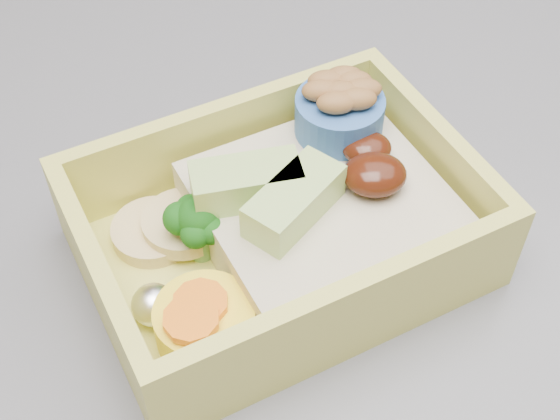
{
  "coord_description": "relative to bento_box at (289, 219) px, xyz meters",
  "views": [
    {
      "loc": [
        -0.13,
        -0.24,
        1.24
      ],
      "look_at": [
        -0.12,
        0.01,
        0.96
      ],
      "focal_mm": 50.0,
      "sensor_mm": 36.0,
      "label": 1
    }
  ],
  "objects": [
    {
      "name": "bento_box",
      "position": [
        0.0,
        0.0,
        0.0
      ],
      "size": [
        0.23,
        0.21,
        0.07
      ],
      "rotation": [
        0.0,
        0.0,
        0.43
      ],
      "color": "#D4D057",
      "rests_on": "island"
    }
  ]
}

